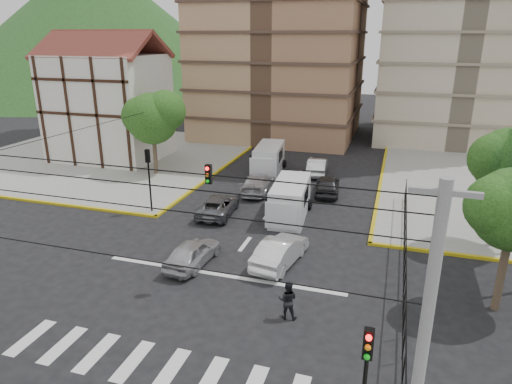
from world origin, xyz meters
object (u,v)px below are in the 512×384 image
at_px(traffic_light_nw, 149,170).
at_px(van_left_lane, 268,160).
at_px(car_white_front_right, 280,251).
at_px(pedestrian_crosswalk, 288,300).
at_px(van_right_lane, 289,201).
at_px(car_silver_front_left, 193,253).
at_px(traffic_light_se, 365,374).

xyz_separation_m(traffic_light_nw, van_left_lane, (5.04, 11.88, -1.93)).
bearing_deg(car_white_front_right, pedestrian_crosswalk, 117.51).
bearing_deg(van_right_lane, car_silver_front_left, -118.14).
relative_size(traffic_light_se, pedestrian_crosswalk, 2.48).
bearing_deg(traffic_light_se, van_left_lane, 111.02).
xyz_separation_m(traffic_light_se, van_left_lane, (-10.56, 27.48, -1.93)).
distance_m(car_white_front_right, pedestrian_crosswalk, 4.97).
bearing_deg(van_left_lane, car_white_front_right, -78.53).
bearing_deg(van_left_lane, car_silver_front_left, -93.81).
height_order(car_white_front_right, pedestrian_crosswalk, pedestrian_crosswalk).
height_order(car_silver_front_left, pedestrian_crosswalk, pedestrian_crosswalk).
relative_size(traffic_light_se, van_left_lane, 0.78).
bearing_deg(van_right_lane, van_left_lane, 108.56).
relative_size(traffic_light_se, van_right_lane, 0.78).
xyz_separation_m(traffic_light_nw, van_right_lane, (9.35, 1.94, -1.92)).
relative_size(car_silver_front_left, car_white_front_right, 0.91).
bearing_deg(van_left_lane, traffic_light_nw, -119.61).
xyz_separation_m(traffic_light_se, car_silver_front_left, (-9.68, 9.58, -2.40)).
xyz_separation_m(van_left_lane, car_white_front_right, (5.37, -16.43, -0.43)).
bearing_deg(car_silver_front_left, van_right_lane, -108.87).
height_order(traffic_light_nw, pedestrian_crosswalk, traffic_light_nw).
bearing_deg(van_left_lane, van_right_lane, -73.21).
bearing_deg(car_white_front_right, van_left_lane, -62.53).
xyz_separation_m(van_right_lane, car_white_front_right, (1.06, -6.48, -0.44)).
xyz_separation_m(van_left_lane, car_silver_front_left, (0.88, -17.90, -0.48)).
height_order(traffic_light_se, car_silver_front_left, traffic_light_se).
bearing_deg(car_silver_front_left, traffic_light_se, 139.70).
relative_size(van_right_lane, pedestrian_crosswalk, 3.16).
xyz_separation_m(traffic_light_se, traffic_light_nw, (-15.60, 15.60, 0.00)).
xyz_separation_m(traffic_light_nw, pedestrian_crosswalk, (11.95, -9.27, -2.22)).
distance_m(traffic_light_se, car_white_front_right, 12.44).
bearing_deg(pedestrian_crosswalk, car_white_front_right, -77.14).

